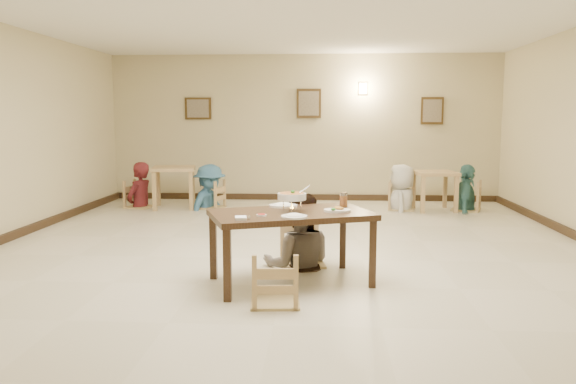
# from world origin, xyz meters

# --- Properties ---
(floor) EXTENTS (10.00, 10.00, 0.00)m
(floor) POSITION_xyz_m (0.00, 0.00, 0.00)
(floor) COLOR beige
(floor) RESTS_ON ground
(ceiling) EXTENTS (10.00, 10.00, 0.00)m
(ceiling) POSITION_xyz_m (0.00, 0.00, 3.00)
(ceiling) COLOR white
(ceiling) RESTS_ON wall_back
(wall_back) EXTENTS (10.00, 0.00, 10.00)m
(wall_back) POSITION_xyz_m (0.00, 5.00, 1.50)
(wall_back) COLOR beige
(wall_back) RESTS_ON floor
(wall_front) EXTENTS (10.00, 0.00, 10.00)m
(wall_front) POSITION_xyz_m (0.00, -5.00, 1.50)
(wall_front) COLOR beige
(wall_front) RESTS_ON floor
(baseboard_back) EXTENTS (8.00, 0.06, 0.12)m
(baseboard_back) POSITION_xyz_m (0.00, 4.97, 0.06)
(baseboard_back) COLOR #312215
(baseboard_back) RESTS_ON floor
(picture_a) EXTENTS (0.55, 0.04, 0.45)m
(picture_a) POSITION_xyz_m (-2.20, 4.96, 1.90)
(picture_a) COLOR #3C2A14
(picture_a) RESTS_ON wall_back
(picture_b) EXTENTS (0.50, 0.04, 0.60)m
(picture_b) POSITION_xyz_m (0.10, 4.96, 2.00)
(picture_b) COLOR #3C2A14
(picture_b) RESTS_ON wall_back
(picture_c) EXTENTS (0.45, 0.04, 0.55)m
(picture_c) POSITION_xyz_m (2.60, 4.96, 1.85)
(picture_c) COLOR #3C2A14
(picture_c) RESTS_ON wall_back
(wall_sconce) EXTENTS (0.16, 0.05, 0.22)m
(wall_sconce) POSITION_xyz_m (1.20, 4.96, 2.30)
(wall_sconce) COLOR #FFD88C
(wall_sconce) RESTS_ON wall_back
(main_table) EXTENTS (1.82, 1.41, 0.75)m
(main_table) POSITION_xyz_m (0.07, -1.01, 0.67)
(main_table) COLOR #3C2718
(main_table) RESTS_ON floor
(chair_far) EXTENTS (0.50, 0.50, 1.08)m
(chair_far) POSITION_xyz_m (0.16, -0.24, 0.54)
(chair_far) COLOR tan
(chair_far) RESTS_ON floor
(chair_near) EXTENTS (0.45, 0.45, 0.95)m
(chair_near) POSITION_xyz_m (-0.03, -1.67, 0.47)
(chair_near) COLOR tan
(chair_near) RESTS_ON floor
(main_diner) EXTENTS (0.88, 0.71, 1.72)m
(main_diner) POSITION_xyz_m (0.12, -0.33, 0.86)
(main_diner) COLOR gray
(main_diner) RESTS_ON floor
(curry_warmer) EXTENTS (0.33, 0.29, 0.27)m
(curry_warmer) POSITION_xyz_m (0.08, -0.98, 0.91)
(curry_warmer) COLOR silver
(curry_warmer) RESTS_ON main_table
(rice_plate_far) EXTENTS (0.31, 0.31, 0.07)m
(rice_plate_far) POSITION_xyz_m (-0.03, -0.69, 0.77)
(rice_plate_far) COLOR white
(rice_plate_far) RESTS_ON main_table
(rice_plate_near) EXTENTS (0.26, 0.26, 0.06)m
(rice_plate_near) POSITION_xyz_m (0.12, -1.34, 0.76)
(rice_plate_near) COLOR white
(rice_plate_near) RESTS_ON main_table
(fried_plate) EXTENTS (0.27, 0.27, 0.06)m
(fried_plate) POSITION_xyz_m (0.55, -0.97, 0.77)
(fried_plate) COLOR white
(fried_plate) RESTS_ON main_table
(chili_dish) EXTENTS (0.10, 0.10, 0.02)m
(chili_dish) POSITION_xyz_m (-0.20, -1.28, 0.76)
(chili_dish) COLOR white
(chili_dish) RESTS_ON main_table
(napkin_cutlery) EXTENTS (0.15, 0.23, 0.03)m
(napkin_cutlery) POSITION_xyz_m (-0.37, -1.47, 0.76)
(napkin_cutlery) COLOR white
(napkin_cutlery) RESTS_ON main_table
(drink_glass) EXTENTS (0.08, 0.08, 0.16)m
(drink_glass) POSITION_xyz_m (0.62, -0.68, 0.83)
(drink_glass) COLOR white
(drink_glass) RESTS_ON main_table
(bg_table_left) EXTENTS (0.92, 0.92, 0.79)m
(bg_table_left) POSITION_xyz_m (-2.42, 3.76, 0.65)
(bg_table_left) COLOR tan
(bg_table_left) RESTS_ON floor
(bg_table_right) EXTENTS (0.81, 0.81, 0.73)m
(bg_table_right) POSITION_xyz_m (2.46, 3.77, 0.59)
(bg_table_right) COLOR tan
(bg_table_right) RESTS_ON floor
(bg_chair_ll) EXTENTS (0.46, 0.46, 0.98)m
(bg_chair_ll) POSITION_xyz_m (-3.10, 3.77, 0.49)
(bg_chair_ll) COLOR tan
(bg_chair_ll) RESTS_ON floor
(bg_chair_lr) EXTENTS (0.47, 0.47, 1.01)m
(bg_chair_lr) POSITION_xyz_m (-1.74, 3.77, 0.50)
(bg_chair_lr) COLOR tan
(bg_chair_lr) RESTS_ON floor
(bg_chair_rl) EXTENTS (0.47, 0.47, 1.00)m
(bg_chair_rl) POSITION_xyz_m (1.87, 3.82, 0.50)
(bg_chair_rl) COLOR tan
(bg_chair_rl) RESTS_ON floor
(bg_chair_rr) EXTENTS (0.49, 0.49, 1.04)m
(bg_chair_rr) POSITION_xyz_m (3.06, 3.82, 0.52)
(bg_chair_rr) COLOR tan
(bg_chair_rr) RESTS_ON floor
(bg_diner_a) EXTENTS (0.61, 0.74, 1.75)m
(bg_diner_a) POSITION_xyz_m (-3.10, 3.77, 0.87)
(bg_diner_a) COLOR #58191E
(bg_diner_a) RESTS_ON floor
(bg_diner_b) EXTENTS (0.97, 1.23, 1.67)m
(bg_diner_b) POSITION_xyz_m (-1.74, 3.77, 0.84)
(bg_diner_b) COLOR teal
(bg_diner_b) RESTS_ON floor
(bg_diner_c) EXTENTS (0.66, 0.90, 1.71)m
(bg_diner_c) POSITION_xyz_m (1.87, 3.82, 0.85)
(bg_diner_c) COLOR silver
(bg_diner_c) RESTS_ON floor
(bg_diner_d) EXTENTS (0.66, 1.08, 1.72)m
(bg_diner_d) POSITION_xyz_m (3.06, 3.82, 0.86)
(bg_diner_d) COLOR teal
(bg_diner_d) RESTS_ON floor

